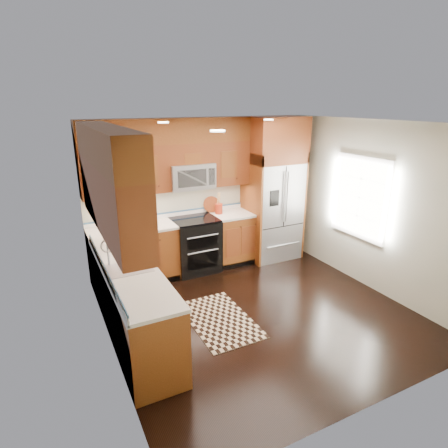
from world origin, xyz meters
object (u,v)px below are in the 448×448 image
refrigerator (273,190)px  rug (219,319)px  knife_block (147,219)px  range (195,245)px  utensil_crock (219,206)px

refrigerator → rug: bearing=-139.8°
knife_block → rug: bearing=-73.8°
range → utensil_crock: (0.51, 0.12, 0.60)m
refrigerator → range: bearing=178.6°
range → utensil_crock: utensil_crock is taller
refrigerator → utensil_crock: (-1.04, 0.16, -0.23)m
range → knife_block: 1.00m
knife_block → refrigerator: bearing=-1.3°
range → refrigerator: size_ratio=0.36×
range → refrigerator: bearing=-1.4°
range → refrigerator: refrigerator is taller
range → rug: bearing=-101.5°
refrigerator → utensil_crock: refrigerator is taller
rug → utensil_crock: 2.22m
range → rug: size_ratio=0.72×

